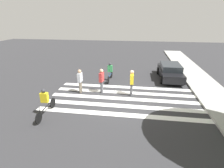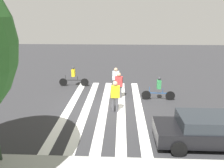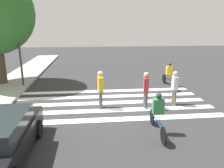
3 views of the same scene
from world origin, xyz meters
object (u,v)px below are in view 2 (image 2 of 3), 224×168
cyclist_far_lane (74,76)px  cyclist_near_curb (159,87)px  pedestrian_adult_yellow_jacket (115,95)px  car_parked_far_curb (207,130)px  pedestrian_adult_tall_backpack (119,84)px  pedestrian_child_with_backpack (116,78)px

cyclist_far_lane → cyclist_near_curb: bearing=155.1°
pedestrian_adult_yellow_jacket → car_parked_far_curb: bearing=-42.8°
pedestrian_adult_tall_backpack → pedestrian_child_with_backpack: 1.54m
pedestrian_child_with_backpack → car_parked_far_curb: bearing=-54.5°
pedestrian_adult_tall_backpack → pedestrian_child_with_backpack: pedestrian_adult_tall_backpack is taller
pedestrian_adult_yellow_jacket → cyclist_far_lane: 5.72m
pedestrian_adult_tall_backpack → pedestrian_adult_yellow_jacket: pedestrian_adult_yellow_jacket is taller
car_parked_far_curb → pedestrian_adult_yellow_jacket: bearing=-39.4°
pedestrian_adult_yellow_jacket → cyclist_near_curb: size_ratio=0.84×
cyclist_near_curb → pedestrian_adult_tall_backpack: bearing=-3.0°
cyclist_far_lane → car_parked_far_curb: size_ratio=0.53×
pedestrian_child_with_backpack → cyclist_near_curb: bearing=-26.2°
pedestrian_child_with_backpack → cyclist_far_lane: bearing=169.5°
pedestrian_adult_yellow_jacket → cyclist_far_lane: pedestrian_adult_yellow_jacket is taller
pedestrian_adult_tall_backpack → pedestrian_adult_yellow_jacket: size_ratio=0.97×
cyclist_far_lane → car_parked_far_curb: 10.74m
cyclist_near_curb → pedestrian_adult_yellow_jacket: bearing=36.8°
pedestrian_adult_yellow_jacket → cyclist_near_curb: pedestrian_adult_yellow_jacket is taller
cyclist_near_curb → pedestrian_child_with_backpack: bearing=-29.8°
pedestrian_child_with_backpack → cyclist_far_lane: size_ratio=0.75×
cyclist_near_curb → car_parked_far_curb: bearing=104.7°
cyclist_far_lane → car_parked_far_curb: cyclist_far_lane is taller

